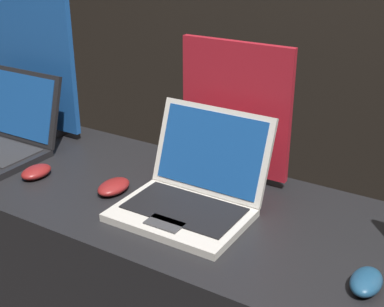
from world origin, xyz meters
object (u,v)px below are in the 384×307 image
(mouse_back, at_px, (366,282))
(mouse_middle, at_px, (114,187))
(promo_stand_middle, at_px, (235,115))
(promo_stand_front, at_px, (36,68))
(laptop_middle, at_px, (193,189))
(mouse_front, at_px, (36,172))

(mouse_back, bearing_deg, mouse_middle, 175.01)
(promo_stand_middle, xyz_separation_m, mouse_back, (0.48, -0.33, -0.17))
(promo_stand_front, bearing_deg, promo_stand_middle, 2.23)
(promo_stand_front, bearing_deg, mouse_back, -13.56)
(laptop_middle, bearing_deg, promo_stand_front, 165.31)
(mouse_front, height_order, promo_stand_front, promo_stand_front)
(mouse_middle, distance_m, mouse_back, 0.72)
(laptop_middle, relative_size, mouse_back, 3.26)
(laptop_middle, relative_size, promo_stand_middle, 0.83)
(mouse_front, height_order, laptop_middle, laptop_middle)
(mouse_front, relative_size, promo_stand_middle, 0.25)
(laptop_middle, height_order, mouse_middle, laptop_middle)
(mouse_front, xyz_separation_m, promo_stand_front, (-0.26, 0.28, 0.21))
(mouse_front, height_order, mouse_middle, same)
(promo_stand_front, height_order, laptop_middle, promo_stand_front)
(laptop_middle, xyz_separation_m, mouse_middle, (-0.24, -0.04, -0.04))
(mouse_front, distance_m, laptop_middle, 0.50)
(mouse_front, bearing_deg, laptop_middle, 9.45)
(mouse_front, height_order, promo_stand_middle, promo_stand_middle)
(laptop_middle, height_order, promo_stand_middle, promo_stand_middle)
(promo_stand_front, height_order, mouse_middle, promo_stand_front)
(promo_stand_middle, distance_m, mouse_back, 0.60)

